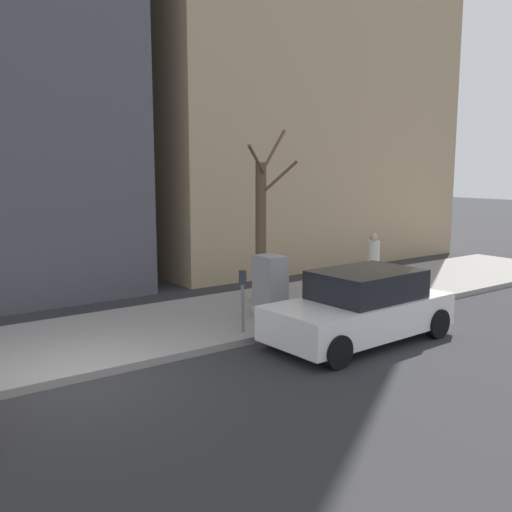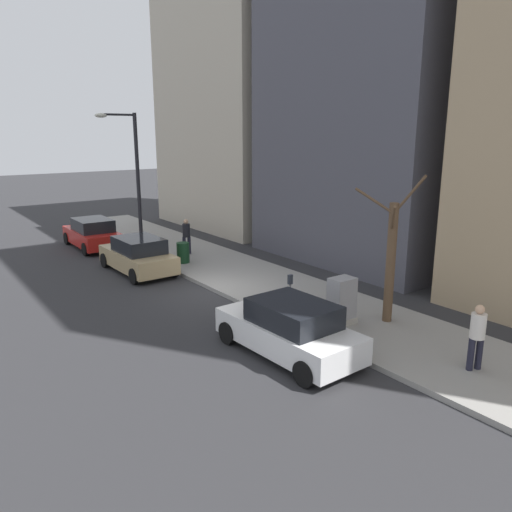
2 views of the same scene
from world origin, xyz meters
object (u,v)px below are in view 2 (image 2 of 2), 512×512
at_px(parked_car_tan, 138,255).
at_px(office_block_center, 400,31).
at_px(parked_car_white, 289,329).
at_px(pedestrian_near_meter, 477,333).
at_px(bare_tree, 391,259).
at_px(office_tower_right, 262,68).
at_px(pedestrian_midblock, 186,234).
at_px(trash_bin, 183,253).
at_px(parked_car_red, 93,234).
at_px(utility_box, 342,301).
at_px(streetlamp, 132,170).
at_px(parking_meter, 290,291).

relative_size(parked_car_tan, office_block_center, 0.21).
bearing_deg(parked_car_white, pedestrian_near_meter, -52.65).
relative_size(bare_tree, office_tower_right, 0.23).
distance_m(parked_car_white, office_tower_right, 22.32).
bearing_deg(pedestrian_midblock, office_tower_right, -132.49).
bearing_deg(trash_bin, office_block_center, -21.02).
xyz_separation_m(parked_car_red, utility_box, (2.45, -15.12, 0.11)).
bearing_deg(parked_car_tan, trash_bin, -5.61).
bearing_deg(pedestrian_midblock, pedestrian_near_meter, 104.20).
height_order(bare_tree, pedestrian_midblock, bare_tree).
relative_size(parked_car_red, trash_bin, 4.68).
bearing_deg(parked_car_tan, bare_tree, -70.67).
bearing_deg(pedestrian_midblock, streetlamp, -41.88).
height_order(streetlamp, bare_tree, streetlamp).
height_order(streetlamp, pedestrian_midblock, streetlamp).
bearing_deg(streetlamp, parked_car_red, 123.21).
bearing_deg(pedestrian_midblock, trash_bin, 70.39).
height_order(utility_box, trash_bin, utility_box).
xyz_separation_m(bare_tree, office_block_center, (7.68, 6.35, 8.02)).
relative_size(bare_tree, pedestrian_midblock, 2.71).
relative_size(parked_car_tan, parked_car_red, 1.00).
bearing_deg(bare_tree, utility_box, 151.63).
bearing_deg(bare_tree, parked_car_tan, 110.13).
distance_m(parked_car_white, parked_car_tan, 9.95).
relative_size(parked_car_red, pedestrian_near_meter, 2.54).
bearing_deg(parked_car_tan, pedestrian_midblock, 21.12).
distance_m(trash_bin, office_block_center, 13.84).
bearing_deg(pedestrian_near_meter, office_block_center, 68.84).
distance_m(pedestrian_near_meter, pedestrian_midblock, 14.68).
bearing_deg(office_tower_right, bare_tree, -115.14).
distance_m(parked_car_tan, bare_tree, 10.87).
height_order(streetlamp, trash_bin, streetlamp).
xyz_separation_m(utility_box, office_tower_right, (9.24, 16.28, 8.77)).
relative_size(parked_car_white, office_block_center, 0.21).
bearing_deg(parked_car_red, pedestrian_midblock, -56.13).
distance_m(parked_car_white, pedestrian_midblock, 11.54).
relative_size(utility_box, pedestrian_midblock, 0.86).
xyz_separation_m(parked_car_tan, parking_meter, (1.58, -8.04, 0.24)).
relative_size(trash_bin, office_block_center, 0.04).
distance_m(parked_car_white, office_block_center, 16.05).
bearing_deg(streetlamp, pedestrian_near_meter, -85.12).
height_order(trash_bin, office_tower_right, office_tower_right).
bearing_deg(utility_box, bare_tree, -28.37).
relative_size(parked_car_tan, utility_box, 2.95).
bearing_deg(streetlamp, office_block_center, -36.09).
distance_m(streetlamp, trash_bin, 5.06).
height_order(parking_meter, office_block_center, office_block_center).
relative_size(parked_car_white, parking_meter, 3.16).
relative_size(streetlamp, bare_tree, 1.44).
relative_size(parking_meter, pedestrian_near_meter, 0.81).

